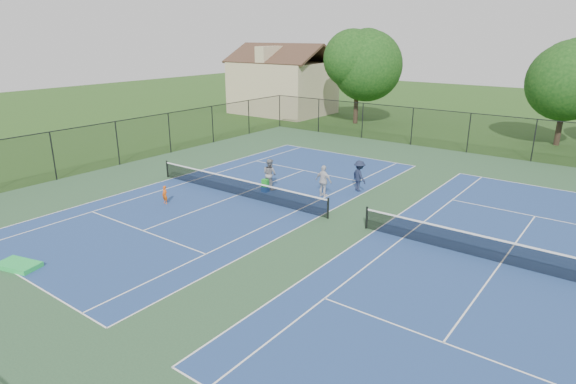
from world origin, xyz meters
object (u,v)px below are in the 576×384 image
Objects in this scene: bystander_a at (324,181)px; bystander_b at (359,176)px; tree_back_a at (358,61)px; instructor at (270,174)px; child_player at (165,195)px; ball_hopper at (265,183)px; ball_crate at (265,189)px; tree_back_c at (568,76)px; clapboard_house at (283,85)px.

bystander_b is (1.10, 2.04, 0.01)m from bystander_a.
tree_back_a is 5.07× the size of instructor.
child_player is 2.25× the size of ball_hopper.
tree_back_c is at bearing 64.70° from ball_crate.
ball_crate is (-11.16, -23.61, -5.33)m from tree_back_c.
ball_hopper is (6.84, -22.61, -5.51)m from tree_back_a.
bystander_b is 5.38m from ball_hopper.
clapboard_house is at bearing -180.00° from tree_back_c.
child_player is 0.55× the size of bystander_b.
tree_back_a is 23.59m from instructor.
child_player is at bearing 69.02° from instructor.
clapboard_house reaches higher than child_player.
instructor is at bearing 16.80° from bystander_a.
clapboard_house is at bearing -13.60° from bystander_b.
ball_crate is (-3.09, -1.32, -0.73)m from bystander_a.
child_player is 5.59m from ball_hopper.
bystander_a is at bearing 23.20° from ball_crate.
child_player is 6.04m from instructor.
clapboard_house is 6.03× the size of bystander_b.
instructor reaches higher than ball_hopper.
tree_back_a is at bearing -29.87° from bystander_b.
instructor is 0.71m from ball_hopper.
bystander_a is at bearing 91.96° from bystander_b.
clapboard_house is 28.53m from instructor.
child_player is at bearing -81.94° from tree_back_a.
tree_back_a is 10.47m from clapboard_house.
child_player is (3.87, -27.34, -5.55)m from tree_back_a.
bystander_b is at bearing -60.19° from tree_back_a.
tree_back_c reaches higher than ball_hopper.
instructor reaches higher than child_player.
bystander_b is 4.09× the size of ball_hopper.
clapboard_house is (-28.00, -0.00, -2.39)m from tree_back_c.
bystander_b is at bearing -114.44° from bystander_a.
tree_back_c is 4.73× the size of bystander_a.
bystander_b reaches higher than ball_crate.
tree_back_c is at bearing 65.69° from child_player.
clapboard_house is 6.09× the size of bystander_a.
child_player reaches higher than ball_hopper.
tree_back_c is 24.14m from bystander_a.
instructor is at bearing 102.61° from ball_crate.
child_player is at bearing -122.10° from ball_crate.
child_player reaches higher than ball_crate.
ball_crate is (0.13, -0.59, -0.75)m from instructor.
ball_hopper is at bearing 109.71° from instructor.
tree_back_c is 8.53× the size of child_player.
tree_back_c reaches higher than bystander_a.
clapboard_house is 29.15m from ball_crate.
ball_crate is (6.84, -22.61, -5.88)m from tree_back_a.
instructor is (2.84, 5.32, 0.41)m from child_player.
child_player is 2.49× the size of ball_crate.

